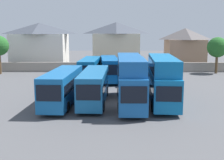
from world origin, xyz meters
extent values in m
plane|color=#4C4C4F|center=(0.00, 18.00, 0.00)|extent=(140.00, 140.00, 0.00)
cube|color=gray|center=(0.00, 24.62, 0.90)|extent=(56.00, 0.50, 1.80)
cube|color=#145A9C|center=(-5.11, -0.25, 1.93)|extent=(2.96, 10.72, 3.15)
cube|color=black|center=(-5.35, -5.58, 2.31)|extent=(2.17, 0.18, 1.42)
cube|color=black|center=(-5.11, -0.25, 2.31)|extent=(2.96, 9.88, 0.99)
cylinder|color=black|center=(-4.13, -3.60, 0.55)|extent=(0.35, 1.11, 1.10)
cylinder|color=black|center=(-6.39, -3.49, 0.55)|extent=(0.35, 1.11, 1.10)
cylinder|color=black|center=(-3.82, 2.98, 0.55)|extent=(0.35, 1.11, 1.10)
cylinder|color=black|center=(-6.09, 3.09, 0.55)|extent=(0.35, 1.11, 1.10)
cube|color=#165E97|center=(-1.86, 0.24, 1.90)|extent=(2.74, 10.75, 3.09)
cube|color=black|center=(-2.01, -5.12, 2.27)|extent=(2.15, 0.14, 1.39)
cube|color=black|center=(-1.86, 0.24, 2.27)|extent=(2.76, 9.89, 0.97)
cylinder|color=black|center=(-0.83, -3.10, 0.55)|extent=(0.33, 1.11, 1.10)
cylinder|color=black|center=(-3.07, -3.04, 0.55)|extent=(0.33, 1.11, 1.10)
cylinder|color=black|center=(-0.64, 3.52, 0.55)|extent=(0.33, 1.11, 1.10)
cylinder|color=black|center=(-2.88, 3.59, 0.55)|extent=(0.33, 1.11, 1.10)
cube|color=#16549A|center=(1.89, -0.33, 1.96)|extent=(2.55, 11.96, 3.20)
cube|color=black|center=(1.87, -6.33, 2.34)|extent=(2.20, 0.09, 1.44)
cube|color=black|center=(1.89, -0.33, 2.34)|extent=(2.58, 11.01, 1.01)
cube|color=#16549A|center=(1.89, -0.04, 4.27)|extent=(2.49, 11.37, 1.43)
cube|color=black|center=(1.89, -0.04, 4.27)|extent=(2.58, 10.77, 1.00)
cylinder|color=black|center=(3.03, -4.04, 0.55)|extent=(0.30, 1.10, 1.10)
cylinder|color=black|center=(0.73, -4.04, 0.55)|extent=(0.30, 1.10, 1.10)
cylinder|color=black|center=(3.06, 3.37, 0.55)|extent=(0.30, 1.10, 1.10)
cylinder|color=black|center=(0.76, 3.38, 0.55)|extent=(0.30, 1.10, 1.10)
cube|color=#0E64A1|center=(5.31, 0.06, 1.85)|extent=(3.24, 11.06, 2.99)
cube|color=black|center=(4.94, -5.41, 2.21)|extent=(2.20, 0.23, 1.35)
cube|color=black|center=(5.31, 0.06, 2.21)|extent=(3.22, 10.19, 0.94)
cube|color=#0E64A1|center=(5.33, 0.33, 4.13)|extent=(3.15, 10.52, 1.56)
cube|color=black|center=(5.33, 0.33, 4.13)|extent=(3.21, 9.98, 1.09)
cylinder|color=black|center=(6.23, -3.40, 0.55)|extent=(0.37, 1.12, 1.10)
cylinder|color=black|center=(3.93, -3.24, 0.55)|extent=(0.37, 1.12, 1.10)
cylinder|color=black|center=(6.69, 3.36, 0.55)|extent=(0.37, 1.12, 1.10)
cylinder|color=black|center=(4.39, 3.52, 0.55)|extent=(0.37, 1.12, 1.10)
cube|color=#0D5C99|center=(-3.49, 14.62, 1.89)|extent=(2.87, 10.37, 3.06)
cube|color=black|center=(-3.68, 9.46, 2.26)|extent=(2.19, 0.16, 1.38)
cube|color=black|center=(-3.49, 14.62, 2.26)|extent=(2.88, 9.55, 0.96)
cylinder|color=black|center=(-2.46, 11.39, 0.55)|extent=(0.34, 1.11, 1.10)
cylinder|color=black|center=(-4.75, 11.48, 0.55)|extent=(0.34, 1.11, 1.10)
cylinder|color=black|center=(-2.22, 17.76, 0.55)|extent=(0.34, 1.11, 1.10)
cylinder|color=black|center=(-4.51, 17.85, 0.55)|extent=(0.34, 1.11, 1.10)
cube|color=#0A539F|center=(-0.48, 14.59, 1.96)|extent=(3.11, 10.33, 3.20)
cube|color=black|center=(-0.13, 9.49, 2.34)|extent=(2.12, 0.23, 1.44)
cube|color=black|center=(-0.48, 14.59, 2.34)|extent=(3.09, 9.52, 1.01)
cylinder|color=black|center=(0.84, 11.51, 0.55)|extent=(0.38, 1.12, 1.10)
cylinder|color=black|center=(-1.37, 11.36, 0.55)|extent=(0.38, 1.12, 1.10)
cylinder|color=black|center=(0.41, 17.81, 0.55)|extent=(0.38, 1.12, 1.10)
cylinder|color=black|center=(-1.80, 17.66, 0.55)|extent=(0.38, 1.12, 1.10)
cube|color=#1D5B9E|center=(3.86, 14.78, 1.84)|extent=(2.82, 11.47, 2.96)
cube|color=black|center=(3.74, 9.06, 2.19)|extent=(2.27, 0.13, 1.33)
cube|color=black|center=(3.86, 14.78, 2.19)|extent=(2.84, 10.55, 0.93)
cylinder|color=black|center=(4.97, 11.22, 0.55)|extent=(0.32, 1.11, 1.10)
cylinder|color=black|center=(2.60, 11.27, 0.55)|extent=(0.32, 1.11, 1.10)
cylinder|color=black|center=(5.12, 18.30, 0.55)|extent=(0.32, 1.11, 1.10)
cylinder|color=black|center=(2.75, 18.35, 0.55)|extent=(0.32, 1.11, 1.10)
cube|color=silver|center=(-15.40, 31.03, 3.55)|extent=(10.98, 7.68, 7.10)
pyramid|color=#3D424C|center=(-15.40, 31.03, 8.24)|extent=(11.53, 8.07, 2.29)
cube|color=beige|center=(0.69, 32.19, 3.58)|extent=(9.64, 6.71, 7.16)
pyramid|color=#3D424C|center=(0.69, 32.19, 8.36)|extent=(10.13, 7.05, 2.41)
cube|color=#9E7A60|center=(15.37, 32.16, 2.96)|extent=(7.67, 7.14, 5.93)
pyramid|color=#514C4C|center=(15.37, 32.16, 7.13)|extent=(8.05, 7.49, 2.40)
cylinder|color=brown|center=(18.93, 22.62, 1.74)|extent=(0.46, 0.46, 3.48)
sphere|color=#235B23|center=(18.93, 22.62, 4.76)|extent=(3.66, 3.66, 3.66)
cylinder|color=brown|center=(-20.35, 21.62, 1.92)|extent=(0.47, 0.47, 3.84)
camera|label=1|loc=(0.23, -29.34, 7.44)|focal=45.78mm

